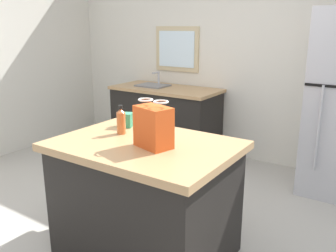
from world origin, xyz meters
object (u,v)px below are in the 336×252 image
at_px(shopping_bag, 153,127).
at_px(bottle, 121,121).
at_px(small_box, 126,120).
at_px(kitchen_island, 145,198).

height_order(shopping_bag, bottle, shopping_bag).
bearing_deg(shopping_bag, small_box, 149.73).
bearing_deg(bottle, kitchen_island, -14.49).
bearing_deg(small_box, shopping_bag, -30.27).
bearing_deg(small_box, bottle, -59.16).
distance_m(kitchen_island, shopping_bag, 0.59).
relative_size(kitchen_island, shopping_bag, 3.90).
height_order(kitchen_island, shopping_bag, shopping_bag).
xyz_separation_m(shopping_bag, bottle, (-0.39, 0.12, -0.04)).
bearing_deg(shopping_bag, kitchen_island, 158.36).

